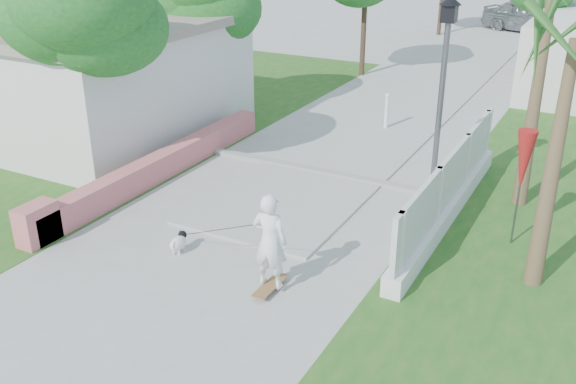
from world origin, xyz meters
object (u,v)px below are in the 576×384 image
Objects in this scene: patio_umbrella at (524,162)px; parked_car at (530,17)px; dog at (179,242)px; bollard at (387,110)px; street_lamp at (441,97)px; skateboarder at (235,234)px.

parked_car is at bearing 98.46° from patio_umbrella.
dog is at bearing -164.56° from parked_car.
bollard is 1.97× the size of dog.
bollard is 7.25m from patio_umbrella.
street_lamp is 8.04× the size of dog.
dog is (-0.88, -8.81, -0.38)m from bollard.
street_lamp reaches higher than dog.
bollard is at bearing 73.27° from dog.
skateboarder is (0.51, -8.98, 0.21)m from bollard.
skateboarder is at bearing -17.78° from dog.
dog is at bearing -11.64° from skateboarder.
dog is at bearing -95.72° from bollard.
street_lamp is at bearing 39.28° from dog.
patio_umbrella is 0.92× the size of skateboarder.
skateboarder is at bearing -161.67° from parked_car.
street_lamp is at bearing -156.46° from parked_car.
patio_umbrella reaches higher than dog.
bollard is 0.44× the size of skateboarder.
patio_umbrella is at bearing -152.19° from parked_car.
parked_car is at bearing 86.94° from bollard.
skateboarder is 27.69m from parked_car.
patio_umbrella is 6.57m from dog.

